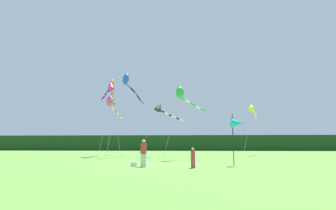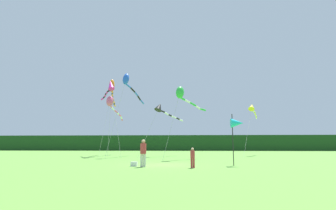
% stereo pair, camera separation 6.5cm
% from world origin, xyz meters
% --- Properties ---
extents(ground_plane, '(120.00, 120.00, 0.00)m').
position_xyz_m(ground_plane, '(0.00, 0.00, 0.00)').
color(ground_plane, '#5B9338').
extents(distant_treeline, '(108.00, 2.29, 3.75)m').
position_xyz_m(distant_treeline, '(0.00, 45.00, 1.87)').
color(distant_treeline, '#193D19').
rests_on(distant_treeline, ground).
extents(person_adult, '(0.40, 0.40, 1.81)m').
position_xyz_m(person_adult, '(-1.12, -1.97, 1.01)').
color(person_adult, silver).
rests_on(person_adult, ground).
extents(person_child, '(0.28, 0.28, 1.28)m').
position_xyz_m(person_child, '(2.16, -2.50, 0.72)').
color(person_child, '#B23338').
rests_on(person_child, ground).
extents(cooler_box, '(0.43, 0.34, 0.30)m').
position_xyz_m(cooler_box, '(-1.84, -1.42, 0.15)').
color(cooler_box, silver).
rests_on(cooler_box, ground).
extents(banner_flag_pole, '(0.90, 0.70, 3.69)m').
position_xyz_m(banner_flag_pole, '(5.47, -0.32, 2.99)').
color(banner_flag_pole, black).
rests_on(banner_flag_pole, ground).
extents(kite_blue, '(2.47, 9.96, 10.22)m').
position_xyz_m(kite_blue, '(-5.36, 11.80, 9.08)').
color(kite_blue, '#B2B2B2').
rests_on(kite_blue, ground).
extents(kite_green, '(4.50, 5.75, 7.51)m').
position_xyz_m(kite_green, '(1.41, 6.98, 6.61)').
color(kite_green, '#B2B2B2').
rests_on(kite_green, ground).
extents(kite_rainbow, '(0.97, 9.85, 8.03)m').
position_xyz_m(kite_rainbow, '(-8.25, 14.33, 6.97)').
color(kite_rainbow, '#B2B2B2').
rests_on(kite_rainbow, ground).
extents(kite_yellow, '(4.14, 8.76, 7.26)m').
position_xyz_m(kite_yellow, '(11.01, 16.89, 6.46)').
color(kite_yellow, '#B2B2B2').
rests_on(kite_yellow, ground).
extents(kite_black, '(5.26, 6.31, 6.93)m').
position_xyz_m(kite_black, '(-1.36, 13.47, 6.07)').
color(kite_black, '#B2B2B2').
rests_on(kite_black, ground).
extents(kite_orange, '(1.53, 7.25, 10.21)m').
position_xyz_m(kite_orange, '(-8.25, 14.56, 8.99)').
color(kite_orange, '#B2B2B2').
rests_on(kite_orange, ground).
extents(kite_magenta, '(4.76, 6.68, 9.85)m').
position_xyz_m(kite_magenta, '(-7.95, 12.62, 8.92)').
color(kite_magenta, '#B2B2B2').
rests_on(kite_magenta, ground).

